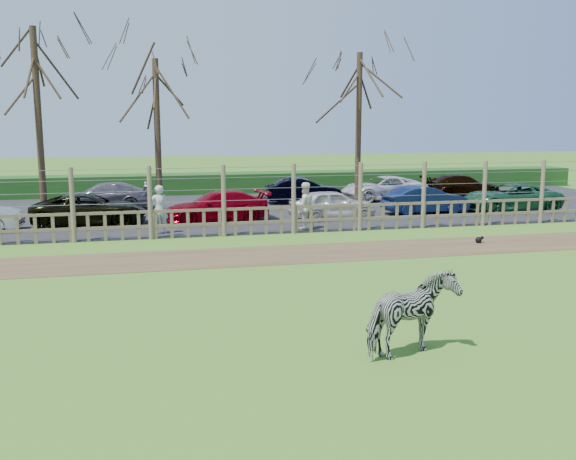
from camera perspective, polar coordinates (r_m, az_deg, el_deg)
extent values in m
plane|color=#6DA840|center=(14.84, -1.56, -5.93)|extent=(120.00, 120.00, 0.00)
cube|color=brown|center=(19.14, -4.29, -2.36)|extent=(34.00, 2.80, 0.01)
cube|color=#232326|center=(28.91, -7.39, 1.73)|extent=(44.00, 13.00, 0.04)
cube|color=#1E4716|center=(35.78, -8.57, 4.08)|extent=(46.00, 2.00, 1.10)
cube|color=brown|center=(22.46, -5.70, 0.58)|extent=(30.00, 0.06, 0.10)
cube|color=brown|center=(22.39, -5.72, 1.84)|extent=(30.00, 0.06, 0.10)
cylinder|color=brown|center=(22.27, -18.60, 2.11)|extent=(0.16, 0.16, 2.50)
cylinder|color=brown|center=(22.17, -12.16, 2.37)|extent=(0.16, 0.16, 2.50)
cylinder|color=brown|center=(22.35, -5.74, 2.60)|extent=(0.16, 0.16, 2.50)
cylinder|color=brown|center=(22.81, 0.51, 2.79)|extent=(0.16, 0.16, 2.50)
cylinder|color=brown|center=(23.52, 6.44, 2.94)|extent=(0.16, 0.16, 2.50)
cylinder|color=brown|center=(24.47, 11.97, 3.05)|extent=(0.16, 0.16, 2.50)
cylinder|color=brown|center=(25.63, 17.04, 3.13)|extent=(0.16, 0.16, 2.50)
cylinder|color=brown|center=(26.98, 21.65, 3.18)|extent=(0.16, 0.16, 2.50)
cylinder|color=gray|center=(22.35, -5.74, 2.60)|extent=(30.00, 0.02, 0.02)
cylinder|color=gray|center=(22.31, -5.75, 3.62)|extent=(30.00, 0.02, 0.02)
cylinder|color=gray|center=(22.27, -5.77, 4.64)|extent=(30.00, 0.02, 0.02)
cylinder|color=gray|center=(22.24, -5.79, 5.54)|extent=(30.00, 0.02, 0.02)
cylinder|color=#3D2B1E|center=(26.74, -21.26, 8.53)|extent=(0.26, 0.26, 7.50)
cylinder|color=#3D2B1E|center=(27.52, -11.51, 7.96)|extent=(0.26, 0.26, 6.50)
cylinder|color=#3D2B1E|center=(29.69, 6.28, 8.70)|extent=(0.26, 0.26, 7.00)
imported|color=gray|center=(11.25, 10.96, -7.39)|extent=(1.89, 1.38, 1.46)
imported|color=beige|center=(23.09, -11.38, 1.81)|extent=(0.66, 0.46, 1.72)
imported|color=silver|center=(23.61, 1.47, 2.17)|extent=(0.96, 0.81, 1.72)
sphere|color=black|center=(22.06, 16.58, -0.86)|extent=(0.21, 0.21, 0.21)
sphere|color=black|center=(22.11, 16.88, -0.65)|extent=(0.11, 0.11, 0.11)
imported|color=black|center=(25.66, -17.19, 1.76)|extent=(4.41, 2.20, 1.20)
imported|color=maroon|center=(25.56, -6.34, 2.10)|extent=(4.31, 2.17, 1.20)
imported|color=silver|center=(26.09, 3.97, 2.29)|extent=(3.62, 1.68, 1.20)
imported|color=#101D48|center=(28.12, 12.10, 2.64)|extent=(3.69, 1.43, 1.20)
imported|color=#1E5834|center=(30.02, 19.16, 2.75)|extent=(4.47, 2.35, 1.20)
imported|color=slate|center=(29.96, -16.07, 2.90)|extent=(4.15, 1.71, 1.20)
imported|color=black|center=(31.13, 1.36, 3.52)|extent=(3.72, 1.53, 1.20)
imported|color=white|center=(32.57, 8.47, 3.69)|extent=(4.44, 2.26, 1.20)
imported|color=black|center=(34.36, 15.19, 3.77)|extent=(4.15, 1.71, 1.20)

